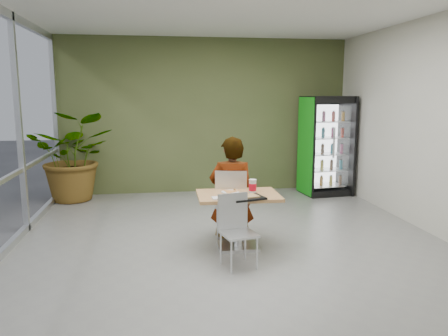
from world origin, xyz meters
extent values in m
plane|color=gray|center=(0.00, 0.00, 0.00)|extent=(7.00, 7.00, 0.00)
cube|color=tan|center=(0.05, -0.06, 0.73)|extent=(1.09, 0.78, 0.04)
cylinder|color=silver|center=(0.05, -0.06, 0.35)|extent=(0.11, 0.11, 0.71)
cube|color=silver|center=(0.05, -0.06, 0.02)|extent=(0.55, 0.44, 0.04)
cube|color=silver|center=(0.04, 0.47, 0.48)|extent=(0.52, 0.52, 0.03)
cube|color=silver|center=(0.00, 0.26, 0.74)|extent=(0.44, 0.11, 0.53)
cylinder|color=silver|center=(0.26, 0.62, 0.24)|extent=(0.03, 0.03, 0.48)
cylinder|color=silver|center=(-0.11, 0.69, 0.24)|extent=(0.03, 0.03, 0.48)
cylinder|color=silver|center=(0.19, 0.25, 0.24)|extent=(0.03, 0.03, 0.48)
cylinder|color=silver|center=(-0.18, 0.32, 0.24)|extent=(0.03, 0.03, 0.48)
cube|color=silver|center=(-0.07, -0.71, 0.41)|extent=(0.46, 0.46, 0.03)
cube|color=silver|center=(-0.11, -0.53, 0.64)|extent=(0.38, 0.12, 0.46)
cylinder|color=silver|center=(-0.19, -0.91, 0.21)|extent=(0.02, 0.02, 0.41)
cylinder|color=silver|center=(0.13, -0.83, 0.21)|extent=(0.02, 0.02, 0.41)
cylinder|color=silver|center=(-0.27, -0.59, 0.21)|extent=(0.02, 0.02, 0.41)
cylinder|color=silver|center=(0.06, -0.51, 0.21)|extent=(0.02, 0.02, 0.41)
imported|color=black|center=(0.04, 0.42, 0.58)|extent=(0.72, 0.53, 1.77)
cylinder|color=silver|center=(-0.04, 0.04, 0.76)|extent=(0.24, 0.24, 0.01)
cylinder|color=silver|center=(0.24, -0.04, 0.84)|extent=(0.10, 0.10, 0.17)
cylinder|color=red|center=(0.24, -0.04, 0.83)|extent=(0.10, 0.10, 0.10)
cylinder|color=silver|center=(0.24, -0.04, 0.93)|extent=(0.10, 0.10, 0.01)
cube|color=silver|center=(-0.26, -0.30, 0.76)|extent=(0.15, 0.15, 0.02)
cube|color=black|center=(0.10, -0.34, 0.76)|extent=(0.50, 0.42, 0.02)
cube|color=black|center=(2.43, 2.87, 1.01)|extent=(0.98, 0.80, 2.02)
cube|color=#18A11A|center=(1.97, 2.87, 1.01)|extent=(0.09, 0.69, 1.98)
cube|color=white|center=(2.43, 2.53, 1.03)|extent=(0.72, 0.09, 1.61)
imported|color=#2C6528|center=(-2.59, 3.09, 0.87)|extent=(1.65, 1.45, 1.74)
camera|label=1|loc=(-0.99, -5.61, 2.06)|focal=35.00mm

